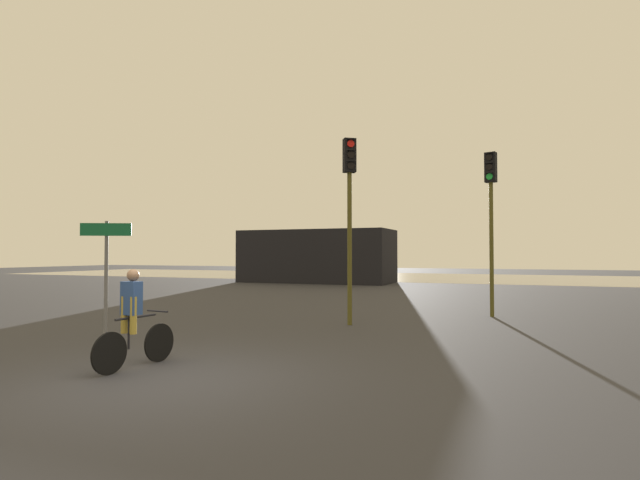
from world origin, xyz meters
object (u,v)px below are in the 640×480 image
object	(u,v)px
traffic_light_center	(350,196)
cyclist	(133,318)
distant_building	(317,256)
direction_sign_post	(106,262)
traffic_light_far_right	(491,203)

from	to	relation	value
traffic_light_center	cyclist	bearing A→B (deg)	40.32
distant_building	cyclist	xyz separation A→B (m)	(6.56, -24.00, -0.89)
direction_sign_post	traffic_light_far_right	bearing A→B (deg)	-163.66
distant_building	direction_sign_post	xyz separation A→B (m)	(3.93, -21.96, -0.02)
distant_building	cyclist	world-z (taller)	distant_building
distant_building	direction_sign_post	bearing A→B (deg)	-79.86
distant_building	traffic_light_center	distance (m)	19.83
traffic_light_center	direction_sign_post	xyz separation A→B (m)	(-4.34, -4.01, -1.70)
cyclist	traffic_light_far_right	bearing A→B (deg)	65.92
distant_building	cyclist	distance (m)	24.90
traffic_light_center	cyclist	xyz separation A→B (m)	(-1.71, -6.06, -2.58)
distant_building	traffic_light_far_right	bearing A→B (deg)	-51.62
distant_building	cyclist	size ratio (longest dim) A/B	5.80
distant_building	traffic_light_center	xyz separation A→B (m)	(8.27, -17.95, 1.68)
traffic_light_center	distant_building	bearing A→B (deg)	-99.18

